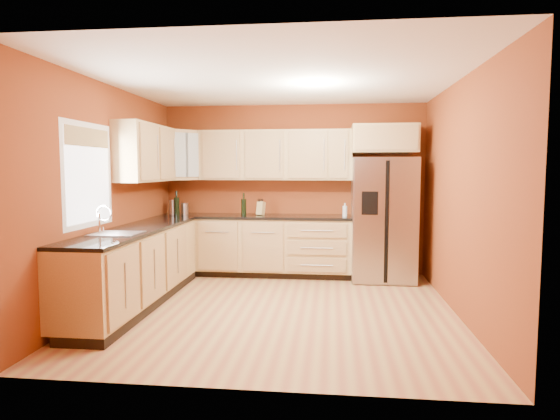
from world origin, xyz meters
name	(u,v)px	position (x,y,z in m)	size (l,w,h in m)	color
floor	(278,309)	(0.00, 0.00, 0.00)	(4.00, 4.00, 0.00)	#AE6743
ceiling	(278,80)	(0.00, 0.00, 2.60)	(4.00, 4.00, 0.00)	white
wall_back	(293,189)	(0.00, 2.00, 1.30)	(4.00, 0.04, 2.60)	maroon
wall_front	(246,213)	(0.00, -2.00, 1.30)	(4.00, 0.04, 2.60)	maroon
wall_left	(110,196)	(-2.00, 0.00, 1.30)	(0.04, 4.00, 2.60)	maroon
wall_right	(461,198)	(2.00, 0.00, 1.30)	(0.04, 4.00, 2.60)	maroon
base_cabinets_back	(255,246)	(-0.55, 1.70, 0.44)	(2.90, 0.60, 0.88)	#AA8452
base_cabinets_left	(136,268)	(-1.70, 0.00, 0.44)	(0.60, 2.80, 0.88)	#AA8452
countertop_back	(255,217)	(-0.55, 1.69, 0.90)	(2.90, 0.62, 0.04)	black
countertop_left	(136,230)	(-1.69, 0.00, 0.90)	(0.62, 2.80, 0.04)	black
upper_cabinets_back	(275,155)	(-0.25, 1.83, 1.83)	(2.30, 0.33, 0.75)	#AA8452
upper_cabinets_left	(146,153)	(-1.83, 0.72, 1.83)	(0.33, 1.35, 0.75)	#AA8452
corner_upper_cabinet	(181,155)	(-1.67, 1.67, 1.83)	(0.62, 0.33, 0.75)	#AA8452
over_fridge_cabinet	(384,139)	(1.35, 1.70, 2.05)	(0.92, 0.60, 0.40)	#AA8452
refrigerator	(383,219)	(1.35, 1.62, 0.89)	(0.90, 0.75, 1.78)	#AFAFB4
window	(89,175)	(-1.98, -0.50, 1.55)	(0.03, 0.90, 1.00)	white
sink_faucet	(116,220)	(-1.69, -0.50, 1.07)	(0.50, 0.42, 0.30)	silver
canister_left	(185,209)	(-1.63, 1.70, 1.01)	(0.11, 0.11, 0.17)	#AFAFB4
canister_right	(174,207)	(-1.82, 1.71, 1.03)	(0.14, 0.14, 0.22)	#AFAFB4
wine_bottle_a	(177,203)	(-1.74, 1.62, 1.10)	(0.08, 0.08, 0.36)	black
wine_bottle_b	(244,204)	(-0.71, 1.65, 1.09)	(0.08, 0.08, 0.34)	black
knife_block	(261,208)	(-0.46, 1.73, 1.02)	(0.10, 0.09, 0.20)	tan
soap_dispenser	(345,210)	(0.80, 1.66, 1.02)	(0.07, 0.07, 0.20)	silver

